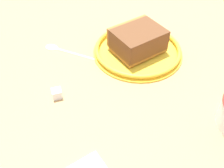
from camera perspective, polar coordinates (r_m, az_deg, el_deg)
name	(u,v)px	position (r cm, az deg, el deg)	size (l,w,h in cm)	color
ground_plane	(133,95)	(50.57, 4.47, -2.44)	(138.23, 138.23, 3.32)	tan
small_plate	(138,50)	(57.21, 5.55, 7.29)	(19.00, 19.00, 1.53)	yellow
cake_slice	(138,40)	(55.96, 5.55, 9.38)	(12.26, 11.25, 4.83)	#9E662D
teaspoon	(60,49)	(59.09, -11.13, 7.48)	(3.56, 12.66, 0.80)	silver
sugar_cube	(57,93)	(48.31, -11.75, -2.01)	(1.69, 1.69, 1.69)	white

